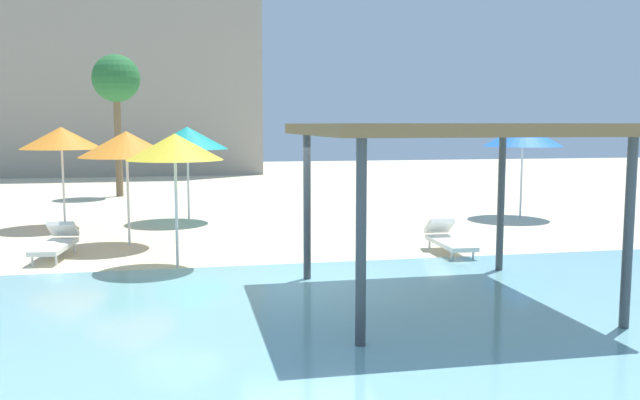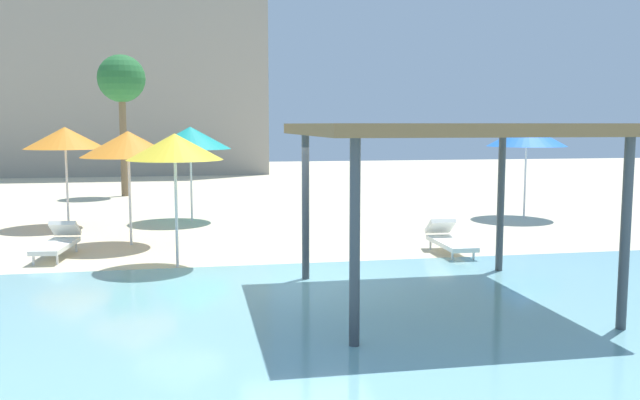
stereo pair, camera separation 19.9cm
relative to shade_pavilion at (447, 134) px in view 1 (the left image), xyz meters
The scene contains 12 objects.
ground_plane 3.81m from the shade_pavilion, 135.46° to the left, with size 80.00×80.00×0.00m, color beige.
lagoon_water 4.76m from the shade_pavilion, 118.77° to the right, with size 44.00×13.50×0.04m, color #7AB7C1.
shade_pavilion is the anchor object (origin of this frame).
beach_umbrella_orange_2 8.43m from the shade_pavilion, 130.71° to the left, with size 2.26×2.26×2.76m.
beach_umbrella_teal_3 11.05m from the shade_pavilion, 111.55° to the left, with size 2.43×2.43×2.85m.
beach_umbrella_orange_4 12.38m from the shade_pavilion, 127.52° to the left, with size 2.26×2.26×2.85m.
beach_umbrella_yellow_5 5.67m from the shade_pavilion, 139.90° to the left, with size 1.95×1.95×2.74m.
beach_umbrella_blue_6 10.98m from the shade_pavilion, 55.70° to the left, with size 2.45×2.45×2.91m.
lounge_chair_0 9.04m from the shade_pavilion, 143.08° to the left, with size 0.79×1.95×0.74m.
lounge_chair_2 4.92m from the shade_pavilion, 67.01° to the left, with size 0.64×1.91×0.74m.
palm_tree_0 19.33m from the shade_pavilion, 110.58° to the left, with size 1.90×1.90×5.69m.
hotel_block_0 33.99m from the shade_pavilion, 104.30° to the left, with size 17.25×8.20×15.39m, color #9E9384.
Camera 1 is at (-2.27, -12.01, 2.92)m, focal length 37.61 mm.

